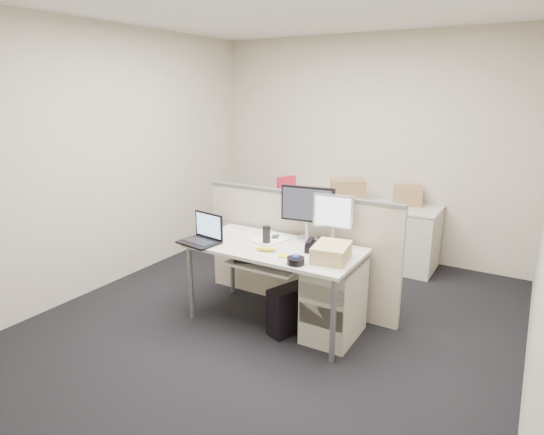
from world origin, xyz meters
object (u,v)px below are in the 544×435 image
Objects in this scene: desk at (275,253)px; laptop at (198,230)px; monitor_main at (307,213)px; desk_phone at (319,247)px.

laptop reaches higher than desk.
desk_phone is (0.23, -0.24, -0.21)m from monitor_main.
laptop is (-0.62, -0.28, 0.19)m from desk.
desk is 7.11× the size of desk_phone.
desk_phone is at bearing 28.21° from laptop.
desk is 4.40× the size of laptop.
monitor_main is 1.44× the size of laptop.
desk_phone is (1.00, 0.36, -0.09)m from laptop.
desk is at bearing 178.34° from desk_phone.
desk_phone is at bearing 11.90° from desk.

